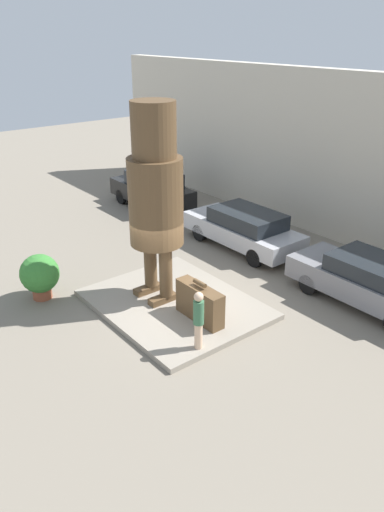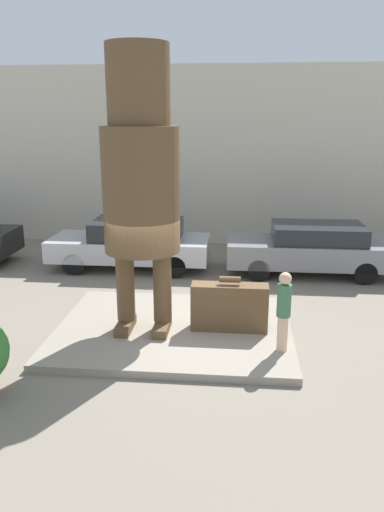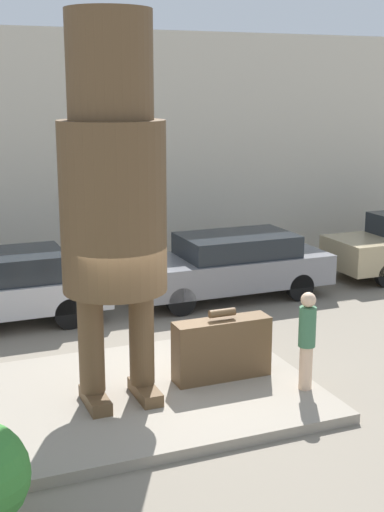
{
  "view_description": "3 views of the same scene",
  "coord_description": "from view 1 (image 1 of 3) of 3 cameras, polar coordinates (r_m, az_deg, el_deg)",
  "views": [
    {
      "loc": [
        10.13,
        -7.45,
        7.37
      ],
      "look_at": [
        0.59,
        0.17,
        1.78
      ],
      "focal_mm": 35.0,
      "sensor_mm": 36.0,
      "label": 1
    },
    {
      "loc": [
        1.31,
        -9.67,
        4.49
      ],
      "look_at": [
        0.39,
        -0.12,
        1.76
      ],
      "focal_mm": 35.0,
      "sensor_mm": 36.0,
      "label": 2
    },
    {
      "loc": [
        -3.32,
        -9.75,
        4.73
      ],
      "look_at": [
        0.63,
        -0.05,
        2.23
      ],
      "focal_mm": 50.0,
      "sensor_mm": 36.0,
      "label": 3
    }
  ],
  "objects": [
    {
      "name": "tourist",
      "position": [
        12.1,
        0.76,
        -7.11
      ],
      "size": [
        0.26,
        0.26,
        1.55
      ],
      "color": "beige",
      "rests_on": "pedestal"
    },
    {
      "name": "planter_pot",
      "position": [
        15.33,
        -17.01,
        -2.05
      ],
      "size": [
        1.15,
        1.15,
        1.39
      ],
      "color": "brown",
      "rests_on": "ground_plane"
    },
    {
      "name": "parked_car_silver",
      "position": [
        18.18,
        5.92,
        3.22
      ],
      "size": [
        4.72,
        1.81,
        1.47
      ],
      "rotation": [
        0.0,
        0.0,
        3.14
      ],
      "color": "#B7B7BC",
      "rests_on": "ground_plane"
    },
    {
      "name": "building_backdrop",
      "position": [
        18.98,
        17.94,
        10.26
      ],
      "size": [
        28.0,
        0.6,
        6.09
      ],
      "color": "beige",
      "rests_on": "ground_plane"
    },
    {
      "name": "statue_figure",
      "position": [
        13.57,
        -4.2,
        7.61
      ],
      "size": [
        1.51,
        1.51,
        5.58
      ],
      "color": "brown",
      "rests_on": "pedestal"
    },
    {
      "name": "parked_car_grey",
      "position": [
        15.18,
        19.65,
        -2.66
      ],
      "size": [
        4.65,
        1.81,
        1.47
      ],
      "rotation": [
        0.0,
        0.0,
        3.14
      ],
      "color": "gray",
      "rests_on": "ground_plane"
    },
    {
      "name": "giant_suitcase",
      "position": [
        13.44,
        0.89,
        -5.38
      ],
      "size": [
        1.58,
        0.42,
        1.16
      ],
      "color": "brown",
      "rests_on": "pedestal"
    },
    {
      "name": "parked_car_black",
      "position": [
        22.4,
        -4.56,
        7.64
      ],
      "size": [
        4.23,
        1.8,
        1.65
      ],
      "rotation": [
        0.0,
        0.0,
        3.14
      ],
      "color": "black",
      "rests_on": "ground_plane"
    },
    {
      "name": "ground_plane",
      "position": [
        14.57,
        -1.99,
        -5.8
      ],
      "size": [
        60.0,
        60.0,
        0.0
      ],
      "primitive_type": "plane",
      "color": "gray"
    },
    {
      "name": "pedestal",
      "position": [
        14.53,
        -1.99,
        -5.53
      ],
      "size": [
        4.92,
        3.92,
        0.16
      ],
      "color": "gray",
      "rests_on": "ground_plane"
    }
  ]
}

